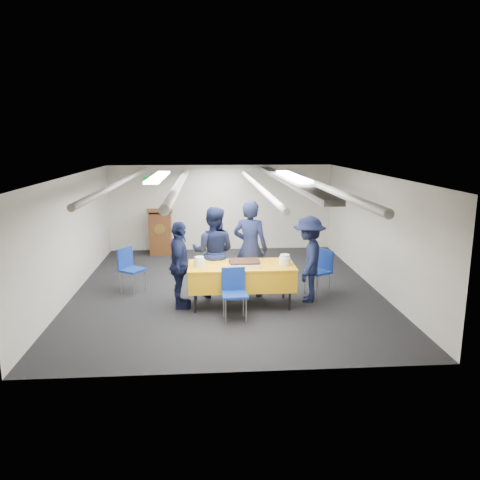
% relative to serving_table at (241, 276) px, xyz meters
% --- Properties ---
extents(ground, '(7.00, 7.00, 0.00)m').
position_rel_serving_table_xyz_m(ground, '(-0.22, 0.99, -0.56)').
color(ground, black).
rests_on(ground, ground).
extents(room_shell, '(6.00, 7.00, 2.30)m').
position_rel_serving_table_xyz_m(room_shell, '(-0.13, 1.39, 1.25)').
color(room_shell, beige).
rests_on(room_shell, ground).
extents(serving_table, '(1.91, 0.90, 0.77)m').
position_rel_serving_table_xyz_m(serving_table, '(0.00, 0.00, 0.00)').
color(serving_table, black).
rests_on(serving_table, ground).
extents(sheet_cake, '(0.56, 0.43, 0.10)m').
position_rel_serving_table_xyz_m(sheet_cake, '(0.05, -0.08, 0.26)').
color(sheet_cake, white).
rests_on(sheet_cake, serving_table).
extents(plate_stack_left, '(0.20, 0.20, 0.17)m').
position_rel_serving_table_xyz_m(plate_stack_left, '(-0.75, -0.05, 0.29)').
color(plate_stack_left, white).
rests_on(plate_stack_left, serving_table).
extents(plate_stack_right, '(0.21, 0.21, 0.18)m').
position_rel_serving_table_xyz_m(plate_stack_right, '(0.78, -0.05, 0.30)').
color(plate_stack_right, white).
rests_on(plate_stack_right, serving_table).
extents(podium, '(0.62, 0.53, 1.25)m').
position_rel_serving_table_xyz_m(podium, '(-1.82, 4.03, 0.05)').
color(podium, brown).
rests_on(podium, ground).
extents(chair_near, '(0.45, 0.45, 0.87)m').
position_rel_serving_table_xyz_m(chair_near, '(-0.17, -0.64, -0.03)').
color(chair_near, gray).
rests_on(chair_near, ground).
extents(chair_right, '(0.57, 0.57, 0.87)m').
position_rel_serving_table_xyz_m(chair_right, '(1.61, 0.57, -0.03)').
color(chair_right, gray).
rests_on(chair_right, ground).
extents(chair_left, '(0.59, 0.59, 0.87)m').
position_rel_serving_table_xyz_m(chair_left, '(-2.16, 0.97, -0.03)').
color(chair_left, gray).
rests_on(chair_left, ground).
extents(sailor_a, '(0.80, 0.68, 1.87)m').
position_rel_serving_table_xyz_m(sailor_a, '(0.21, 0.57, 0.37)').
color(sailor_a, black).
rests_on(sailor_a, ground).
extents(sailor_b, '(0.96, 0.82, 1.74)m').
position_rel_serving_table_xyz_m(sailor_b, '(-0.49, 0.59, 0.31)').
color(sailor_b, black).
rests_on(sailor_b, ground).
extents(sailor_c, '(0.39, 0.92, 1.57)m').
position_rel_serving_table_xyz_m(sailor_c, '(-1.11, -0.02, 0.23)').
color(sailor_c, black).
rests_on(sailor_c, ground).
extents(sailor_d, '(0.87, 1.16, 1.60)m').
position_rel_serving_table_xyz_m(sailor_d, '(1.27, 0.17, 0.24)').
color(sailor_d, black).
rests_on(sailor_d, ground).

